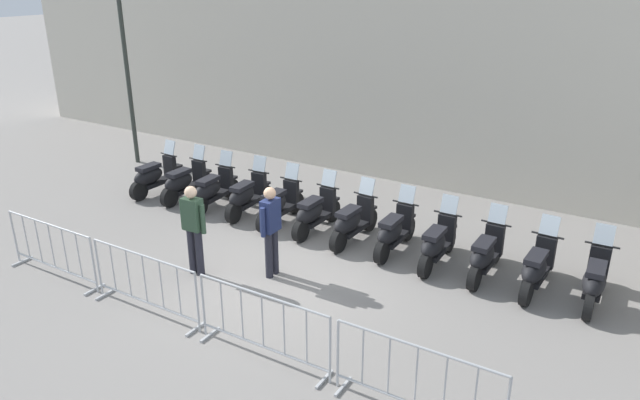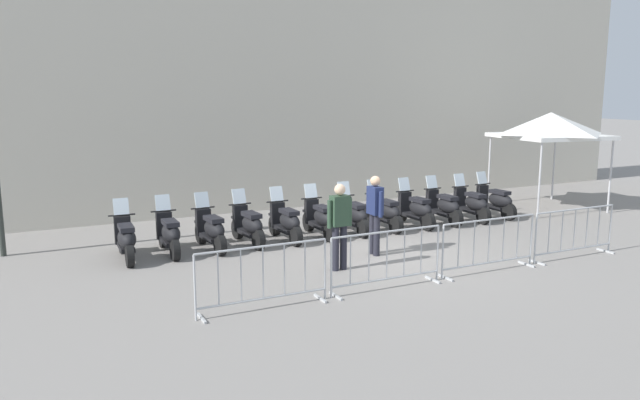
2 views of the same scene
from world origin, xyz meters
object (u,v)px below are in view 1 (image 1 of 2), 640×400
(motorcycle_5, at_px, (315,212))
(barrier_segment_3, at_px, (416,382))
(motorcycle_10, at_px, (537,268))
(motorcycle_2, at_px, (213,190))
(motorcycle_6, at_px, (353,222))
(officer_mid_plaza, at_px, (193,225))
(motorcycle_0, at_px, (155,176))
(motorcycle_11, at_px, (595,280))
(barrier_segment_2, at_px, (263,326))
(motorcycle_4, at_px, (279,204))
(motorcycle_9, at_px, (485,255))
(motorcycle_3, at_px, (247,196))
(street_lamp, at_px, (126,57))
(motorcycle_7, at_px, (394,232))
(barrier_segment_1, at_px, (145,284))
(motorcycle_8, at_px, (437,244))
(motorcycle_1, at_px, (185,182))
(barrier_segment_0, at_px, (52,250))
(officer_near_row_end, at_px, (271,227))

(motorcycle_5, xyz_separation_m, barrier_segment_3, (4.55, -3.48, 0.07))
(motorcycle_10, bearing_deg, motorcycle_2, -172.10)
(motorcycle_6, xyz_separation_m, officer_mid_plaza, (-1.42, -2.91, 0.53))
(motorcycle_0, bearing_deg, officer_mid_plaza, -26.86)
(motorcycle_5, xyz_separation_m, motorcycle_11, (5.46, 0.76, 0.00))
(motorcycle_0, height_order, barrier_segment_2, motorcycle_0)
(motorcycle_4, height_order, motorcycle_9, same)
(motorcycle_3, xyz_separation_m, street_lamp, (-5.24, 0.68, 2.53))
(motorcycle_0, xyz_separation_m, motorcycle_7, (6.35, 1.02, 0.00))
(motorcycle_10, height_order, barrier_segment_2, motorcycle_10)
(barrier_segment_2, height_order, barrier_segment_3, same)
(motorcycle_2, xyz_separation_m, motorcycle_9, (6.35, 0.92, 0.00))
(motorcycle_5, bearing_deg, barrier_segment_3, -37.40)
(motorcycle_6, distance_m, street_lamp, 8.37)
(motorcycle_6, height_order, barrier_segment_2, motorcycle_6)
(motorcycle_2, xyz_separation_m, barrier_segment_2, (4.93, -3.36, 0.07))
(motorcycle_10, distance_m, barrier_segment_2, 4.96)
(motorcycle_7, distance_m, motorcycle_11, 3.67)
(motorcycle_0, xyz_separation_m, officer_mid_plaza, (4.02, -2.03, 0.53))
(motorcycle_10, bearing_deg, motorcycle_11, 13.24)
(motorcycle_6, bearing_deg, motorcycle_10, 6.87)
(motorcycle_11, height_order, barrier_segment_1, motorcycle_11)
(motorcycle_4, bearing_deg, motorcycle_8, 7.31)
(street_lamp, distance_m, officer_mid_plaza, 7.57)
(motorcycle_9, relative_size, barrier_segment_2, 0.77)
(motorcycle_4, relative_size, barrier_segment_2, 0.77)
(motorcycle_1, height_order, barrier_segment_0, motorcycle_1)
(motorcycle_2, relative_size, motorcycle_8, 0.99)
(motorcycle_1, relative_size, motorcycle_9, 1.00)
(motorcycle_2, xyz_separation_m, barrier_segment_3, (7.26, -3.02, 0.07))
(motorcycle_2, distance_m, motorcycle_7, 4.59)
(motorcycle_5, relative_size, officer_near_row_end, 1.00)
(barrier_segment_3, distance_m, officer_mid_plaza, 5.13)
(officer_near_row_end, bearing_deg, motorcycle_6, 81.46)
(motorcycle_9, xyz_separation_m, motorcycle_10, (0.91, 0.09, 0.00))
(motorcycle_10, bearing_deg, motorcycle_8, -172.36)
(barrier_segment_1, bearing_deg, motorcycle_10, 45.27)
(motorcycle_9, distance_m, barrier_segment_2, 4.51)
(motorcycle_7, bearing_deg, motorcycle_5, -172.11)
(motorcycle_5, relative_size, motorcycle_7, 1.00)
(motorcycle_1, height_order, officer_near_row_end, officer_near_row_end)
(motorcycle_3, xyz_separation_m, motorcycle_9, (5.46, 0.70, 0.00))
(motorcycle_7, xyz_separation_m, motorcycle_9, (1.82, 0.21, 0.00))
(motorcycle_1, xyz_separation_m, barrier_segment_2, (5.85, -3.27, 0.07))
(motorcycle_8, bearing_deg, motorcycle_7, -176.80)
(motorcycle_7, relative_size, motorcycle_11, 1.00)
(motorcycle_7, bearing_deg, barrier_segment_2, -84.41)
(motorcycle_0, bearing_deg, officer_near_row_end, -13.02)
(motorcycle_6, bearing_deg, motorcycle_3, -172.68)
(motorcycle_6, relative_size, barrier_segment_2, 0.77)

